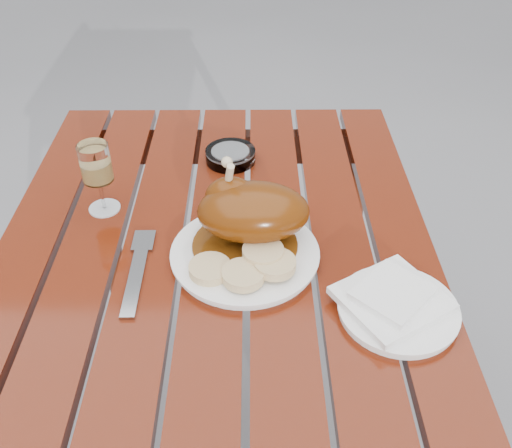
{
  "coord_description": "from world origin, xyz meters",
  "views": [
    {
      "loc": [
        0.07,
        -0.72,
        1.43
      ],
      "look_at": [
        0.07,
        0.09,
        0.78
      ],
      "focal_mm": 40.0,
      "sensor_mm": 36.0,
      "label": 1
    }
  ],
  "objects": [
    {
      "name": "side_plate",
      "position": [
        0.3,
        -0.1,
        0.76
      ],
      "size": [
        0.24,
        0.24,
        0.02
      ],
      "primitive_type": "cylinder",
      "rotation": [
        0.0,
        0.0,
        0.28
      ],
      "color": "white",
      "rests_on": "table"
    },
    {
      "name": "table",
      "position": [
        0.0,
        0.0,
        0.38
      ],
      "size": [
        0.8,
        1.2,
        0.75
      ],
      "primitive_type": "cube",
      "color": "maroon",
      "rests_on": "ground"
    },
    {
      "name": "napkin",
      "position": [
        0.29,
        -0.09,
        0.77
      ],
      "size": [
        0.2,
        0.2,
        0.01
      ],
      "primitive_type": "cube",
      "rotation": [
        0.0,
        0.0,
        0.54
      ],
      "color": "white",
      "rests_on": "side_plate"
    },
    {
      "name": "roast_duck",
      "position": [
        0.06,
        0.08,
        0.82
      ],
      "size": [
        0.21,
        0.19,
        0.14
      ],
      "color": "#562B09",
      "rests_on": "dinner_plate"
    },
    {
      "name": "knife",
      "position": [
        0.11,
        0.07,
        0.75
      ],
      "size": [
        0.03,
        0.22,
        0.01
      ],
      "primitive_type": "cube",
      "rotation": [
        0.0,
        0.0,
        0.03
      ],
      "color": "gray",
      "rests_on": "table"
    },
    {
      "name": "dinner_plate",
      "position": [
        0.05,
        0.03,
        0.76
      ],
      "size": [
        0.33,
        0.33,
        0.02
      ],
      "primitive_type": "cylinder",
      "rotation": [
        0.0,
        0.0,
        -0.31
      ],
      "color": "white",
      "rests_on": "table"
    },
    {
      "name": "ashtray",
      "position": [
        0.02,
        0.36,
        0.76
      ],
      "size": [
        0.13,
        0.13,
        0.03
      ],
      "primitive_type": "cylinder",
      "rotation": [
        0.0,
        0.0,
        -0.17
      ],
      "color": "#B2B7BC",
      "rests_on": "table"
    },
    {
      "name": "wine_glass",
      "position": [
        -0.22,
        0.18,
        0.82
      ],
      "size": [
        0.08,
        0.08,
        0.15
      ],
      "primitive_type": "cylinder",
      "rotation": [
        0.0,
        0.0,
        0.36
      ],
      "color": "tan",
      "rests_on": "table"
    },
    {
      "name": "bread_dumplings",
      "position": [
        0.06,
        -0.02,
        0.78
      ],
      "size": [
        0.18,
        0.12,
        0.03
      ],
      "color": "#D2B080",
      "rests_on": "dinner_plate"
    },
    {
      "name": "fork",
      "position": [
        -0.13,
        -0.01,
        0.75
      ],
      "size": [
        0.03,
        0.2,
        0.01
      ],
      "primitive_type": "cube",
      "rotation": [
        0.0,
        0.0,
        0.01
      ],
      "color": "gray",
      "rests_on": "table"
    }
  ]
}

